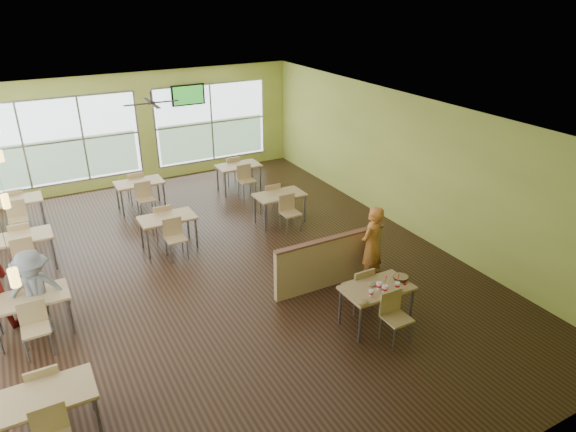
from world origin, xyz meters
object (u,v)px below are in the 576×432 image
object	(u,v)px
man_plaid	(371,246)
food_basket	(401,278)
half_wall_divider	(330,261)
main_table	(377,293)

from	to	relation	value
man_plaid	food_basket	size ratio (longest dim) A/B	5.93
food_basket	half_wall_divider	bearing A→B (deg)	109.03
half_wall_divider	food_basket	distance (m)	1.56
man_plaid	half_wall_divider	bearing A→B (deg)	-45.44
man_plaid	food_basket	bearing A→B (deg)	54.02
main_table	half_wall_divider	distance (m)	1.45
food_basket	man_plaid	bearing A→B (deg)	78.04
half_wall_divider	man_plaid	world-z (taller)	man_plaid
main_table	man_plaid	distance (m)	1.39
half_wall_divider	man_plaid	distance (m)	0.85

